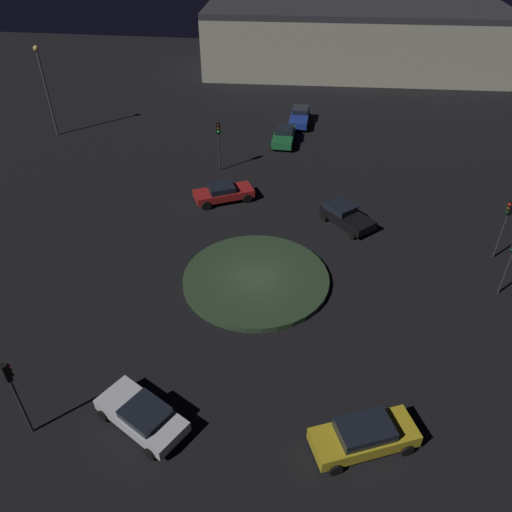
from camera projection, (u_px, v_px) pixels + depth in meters
ground_plane at (256, 281)px, 30.91m from camera, size 117.77×117.77×0.00m
roundabout_island at (256, 279)px, 30.81m from camera, size 9.06×9.06×0.34m
car_green at (284, 136)px, 46.90m from camera, size 2.16×4.36×1.40m
car_white at (142, 415)px, 22.31m from camera, size 4.68×3.80×1.29m
car_black at (346, 216)px, 35.63m from camera, size 4.07×4.14×1.36m
car_red at (223, 193)px, 38.28m from camera, size 4.81×3.59×1.37m
car_blue at (300, 117)px, 50.60m from camera, size 2.11×4.37×1.44m
car_yellow at (364, 436)px, 21.39m from camera, size 4.91×3.39×1.46m
traffic_light_south at (219, 137)px, 41.00m from camera, size 0.36×0.39×4.27m
traffic_light_west_near at (512, 256)px, 28.29m from camera, size 0.36×0.31×3.96m
traffic_light_west_far at (506, 219)px, 31.04m from camera, size 0.39×0.35×4.24m
traffic_light_northeast at (13, 386)px, 20.54m from camera, size 0.37×0.39×4.46m
streetlamp_southeast at (44, 80)px, 45.69m from camera, size 0.50×0.50×8.34m
store_building at (354, 40)px, 63.00m from camera, size 37.69×14.10×7.82m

